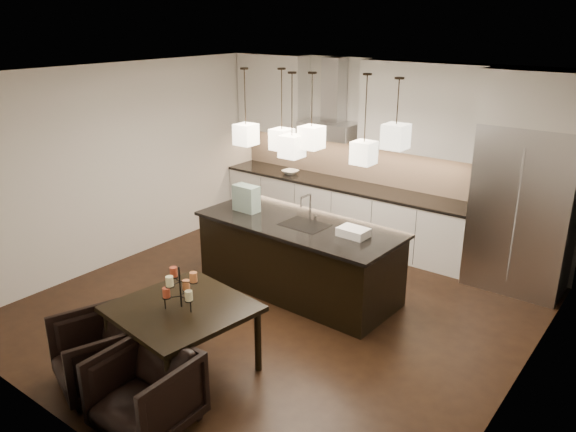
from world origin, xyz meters
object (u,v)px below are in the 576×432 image
Objects in this scene: refrigerator at (524,209)px; island_body at (298,258)px; armchair_left at (97,353)px; armchair_right at (145,392)px; dining_table at (184,339)px.

refrigerator is 2.93m from island_body.
island_body is 3.32× the size of armchair_left.
armchair_left is (-0.36, -2.76, -0.10)m from island_body.
armchair_right reaches higher than armchair_left.
armchair_right is at bearing 11.82° from armchair_left.
armchair_right is (0.48, -2.87, -0.09)m from island_body.
armchair_left is at bearing -118.79° from dining_table.
armchair_left is at bearing -119.09° from refrigerator.
dining_table is at bearing -117.76° from refrigerator.
refrigerator reaches higher than armchair_right.
armchair_right is (0.35, -0.77, -0.00)m from dining_table.
island_body is (-2.20, -1.83, -0.62)m from refrigerator.
refrigerator is 2.79× the size of armchair_left.
armchair_left is at bearing 170.80° from armchair_right.
island_body is 2.11m from dining_table.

